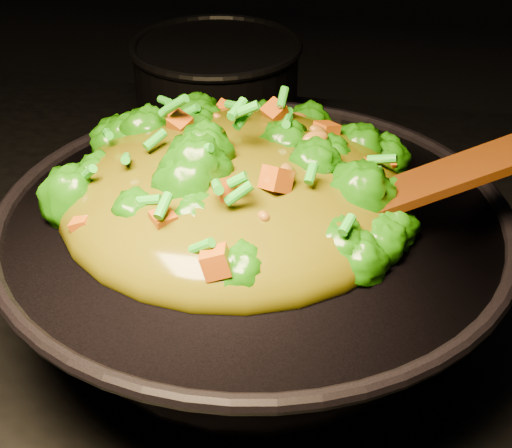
# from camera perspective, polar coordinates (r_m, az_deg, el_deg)

# --- Properties ---
(wok) EXTENTS (0.57, 0.57, 0.13)m
(wok) POSITION_cam_1_polar(r_m,az_deg,el_deg) (0.76, -0.15, -3.56)
(wok) COLOR black
(wok) RESTS_ON stovetop
(stir_fry) EXTENTS (0.42, 0.42, 0.11)m
(stir_fry) POSITION_cam_1_polar(r_m,az_deg,el_deg) (0.71, -1.56, 5.34)
(stir_fry) COLOR #1A6106
(stir_fry) RESTS_ON wok
(spatula) EXTENTS (0.30, 0.11, 0.13)m
(spatula) POSITION_cam_1_polar(r_m,az_deg,el_deg) (0.69, 13.43, 3.27)
(spatula) COLOR #391806
(spatula) RESTS_ON wok
(back_pot) EXTENTS (0.25, 0.25, 0.13)m
(back_pot) POSITION_cam_1_polar(r_m,az_deg,el_deg) (1.14, -2.87, 10.00)
(back_pot) COLOR black
(back_pot) RESTS_ON stovetop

